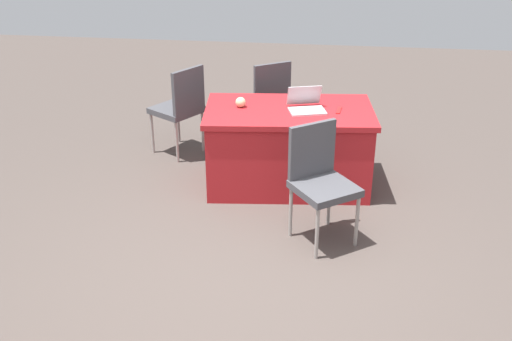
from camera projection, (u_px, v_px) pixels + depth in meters
name	position (u px, v px, depth m)	size (l,w,h in m)	color
ground_plane	(246.00, 285.00, 4.35)	(14.40, 14.40, 0.00)	#4C423D
table_foreground	(288.00, 147.00, 5.65)	(1.62, 1.04, 0.76)	#AD1E23
chair_near_front	(320.00, 177.00, 4.71)	(0.62, 0.62, 0.96)	#9E9993
chair_tucked_left	(181.00, 105.00, 6.22)	(0.61, 0.61, 0.96)	#9E9993
chair_tucked_right	(267.00, 98.00, 6.41)	(0.61, 0.61, 0.96)	#9E9993
laptop_silver	(306.00, 106.00, 5.44)	(0.39, 0.37, 0.21)	silver
yarn_ball	(241.00, 102.00, 5.51)	(0.09, 0.09, 0.09)	beige
scissors_red	(339.00, 110.00, 5.44)	(0.18, 0.04, 0.01)	red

